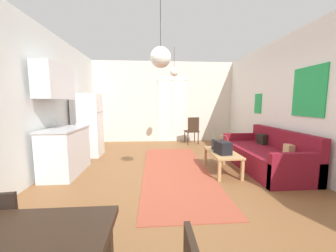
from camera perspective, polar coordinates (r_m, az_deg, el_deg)
The scene contains 14 objects.
ground_plane at distance 3.63m, azimuth 2.17°, elevation -16.32°, with size 5.49×7.74×0.10m, color brown.
wall_back at distance 6.94m, azimuth -1.07°, elevation 7.02°, with size 5.09×0.13×2.82m.
wall_right at distance 4.39m, azimuth 36.83°, elevation 5.90°, with size 0.12×7.34×2.82m.
wall_left at distance 3.93m, azimuth -37.02°, elevation 5.93°, with size 0.12×7.34×2.82m.
area_rug at distance 4.06m, azimuth 2.32°, elevation -12.90°, with size 1.30×3.59×0.01m, color #9E4733.
couch at distance 4.59m, azimuth 27.12°, elevation -7.95°, with size 0.94×2.08×0.82m.
coffee_table at distance 4.03m, azimuth 15.72°, elevation -8.05°, with size 0.50×0.99×0.41m.
bamboo_vase at distance 4.15m, azimuth 13.22°, elevation -5.18°, with size 0.07×0.07×0.44m.
handbag at distance 3.83m, azimuth 15.89°, elevation -6.11°, with size 0.28×0.36×0.36m.
refrigerator at distance 5.40m, azimuth -22.59°, elevation 0.23°, with size 0.66×0.60×1.61m.
kitchen_counter at distance 4.22m, azimuth -28.61°, elevation -1.80°, with size 0.58×1.14×2.08m.
accent_chair at distance 6.48m, azimuth 7.19°, elevation -1.01°, with size 0.48×0.46×0.91m.
pendant_lamp_near at distance 2.90m, azimuth -2.20°, elevation 19.62°, with size 0.30×0.30×0.95m.
pendant_lamp_far at distance 5.26m, azimuth 1.81°, elevation 15.67°, with size 0.22×0.22×0.74m.
Camera 1 is at (-0.38, -3.32, 1.38)m, focal length 20.61 mm.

